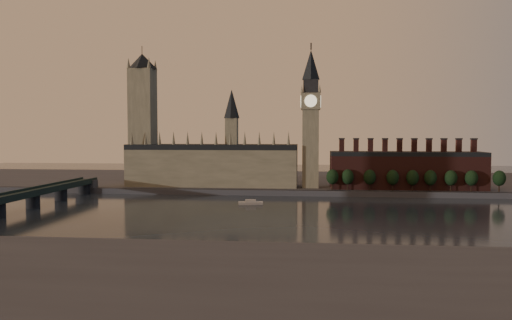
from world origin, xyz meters
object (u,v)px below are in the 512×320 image
Objects in this scene: big_ben at (311,117)px; westminster_bridge at (13,200)px; river_boat at (251,203)px; victoria_tower at (143,115)px.

big_ben is 0.54× the size of westminster_bridge.
river_boat is (-37.32, -66.07, -55.67)m from big_ben.
river_boat is at bearing 20.06° from westminster_bridge.
big_ben reaches higher than river_boat.
victoria_tower is 130.12m from big_ben.
westminster_bridge is at bearing -169.70° from river_boat.
victoria_tower reaches higher than river_boat.
victoria_tower is 6.89× the size of river_boat.
big_ben is at bearing 34.33° from westminster_bridge.
victoria_tower is 130.37m from river_boat.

